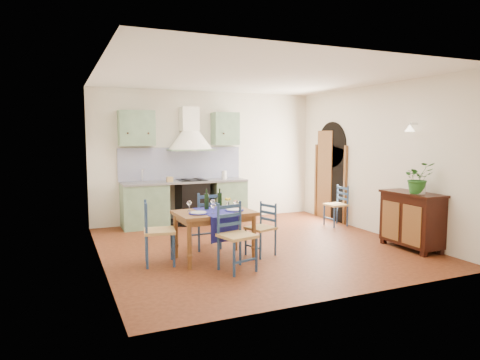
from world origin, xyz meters
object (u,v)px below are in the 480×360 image
Objects in this scene: dining_table at (215,217)px; potted_plant at (418,178)px; sideboard at (412,218)px; chair_near at (236,236)px.

potted_plant is (3.13, -0.86, 0.54)m from dining_table.
potted_plant is at bearing -15.33° from dining_table.
dining_table is 1.12× the size of sideboard.
potted_plant is at bearing -105.67° from sideboard.
potted_plant is (-0.04, -0.14, 0.68)m from sideboard.
chair_near is (0.08, -0.63, -0.16)m from dining_table.
chair_near is 0.89× the size of sideboard.
sideboard is at bearing -12.84° from dining_table.
sideboard is (3.08, -0.10, 0.03)m from chair_near.
sideboard is at bearing 74.33° from potted_plant.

